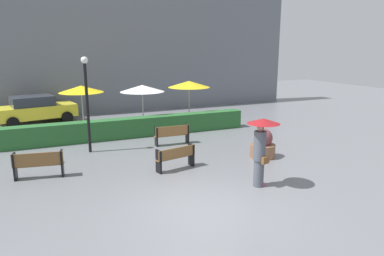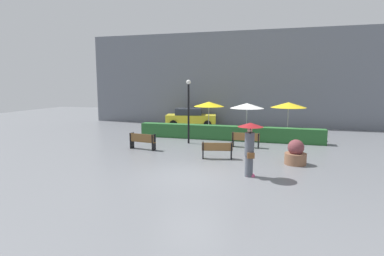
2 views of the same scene
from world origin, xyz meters
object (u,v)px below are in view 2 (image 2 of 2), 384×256
at_px(patio_umbrella_yellow, 209,104).
at_px(planter_pot, 296,154).
at_px(patio_umbrella_white, 247,106).
at_px(parked_car, 191,117).
at_px(bench_back_row, 246,139).
at_px(lamp_post, 189,105).
at_px(patio_umbrella_yellow_far, 288,105).
at_px(bench_far_left, 142,140).
at_px(bench_mid_center, 217,149).
at_px(pedestrian_with_umbrella, 250,142).

bearing_deg(patio_umbrella_yellow, planter_pot, -53.07).
height_order(patio_umbrella_yellow, patio_umbrella_white, patio_umbrella_white).
xyz_separation_m(planter_pot, patio_umbrella_white, (-2.95, 6.67, 1.68)).
distance_m(planter_pot, patio_umbrella_white, 7.49).
height_order(patio_umbrella_white, parked_car, patio_umbrella_white).
height_order(bench_back_row, lamp_post, lamp_post).
bearing_deg(parked_car, patio_umbrella_yellow_far, -26.33).
bearing_deg(bench_far_left, bench_mid_center, -12.64).
bearing_deg(bench_back_row, bench_far_left, -158.68).
height_order(pedestrian_with_umbrella, parked_car, pedestrian_with_umbrella).
xyz_separation_m(planter_pot, parked_car, (-8.13, 10.71, 0.32)).
bearing_deg(patio_umbrella_yellow_far, planter_pot, -87.95).
xyz_separation_m(bench_mid_center, pedestrian_with_umbrella, (1.81, -2.55, 0.93)).
relative_size(patio_umbrella_yellow_far, parked_car, 0.55).
relative_size(bench_far_left, patio_umbrella_white, 0.68).
height_order(lamp_post, patio_umbrella_yellow, lamp_post).
relative_size(bench_mid_center, bench_back_row, 0.96).
bearing_deg(bench_mid_center, patio_umbrella_yellow_far, 63.19).
distance_m(pedestrian_with_umbrella, lamp_post, 7.45).
distance_m(lamp_post, parked_car, 7.66).
xyz_separation_m(pedestrian_with_umbrella, patio_umbrella_white, (-1.08, 9.20, 0.75)).
relative_size(bench_mid_center, pedestrian_with_umbrella, 0.70).
bearing_deg(pedestrian_with_umbrella, planter_pot, 53.54).
bearing_deg(patio_umbrella_yellow_far, parked_car, 153.67).
xyz_separation_m(planter_pot, lamp_post, (-6.16, 3.48, 1.90)).
relative_size(bench_far_left, lamp_post, 0.41).
xyz_separation_m(bench_far_left, planter_pot, (8.16, -1.03, -0.04)).
relative_size(bench_back_row, patio_umbrella_yellow, 0.68).
bearing_deg(patio_umbrella_yellow_far, patio_umbrella_yellow, 169.88).
height_order(bench_back_row, patio_umbrella_white, patio_umbrella_white).
height_order(bench_back_row, pedestrian_with_umbrella, pedestrian_with_umbrella).
xyz_separation_m(bench_mid_center, patio_umbrella_yellow, (-2.20, 7.79, 1.67)).
distance_m(planter_pot, parked_car, 13.46).
xyz_separation_m(bench_back_row, patio_umbrella_yellow_far, (2.38, 3.62, 1.77)).
distance_m(bench_far_left, bench_mid_center, 4.59).
distance_m(bench_back_row, lamp_post, 4.03).
relative_size(bench_far_left, planter_pot, 1.39).
xyz_separation_m(bench_far_left, pedestrian_with_umbrella, (6.29, -3.55, 0.89)).
height_order(planter_pot, lamp_post, lamp_post).
bearing_deg(parked_car, planter_pot, -52.80).
xyz_separation_m(bench_mid_center, patio_umbrella_yellow_far, (3.43, 6.79, 1.78)).
relative_size(pedestrian_with_umbrella, patio_umbrella_yellow, 0.94).
bearing_deg(pedestrian_with_umbrella, patio_umbrella_yellow_far, 80.13).
height_order(planter_pot, patio_umbrella_white, patio_umbrella_white).
distance_m(bench_mid_center, parked_car, 11.59).
xyz_separation_m(patio_umbrella_yellow, patio_umbrella_white, (2.92, -1.14, 0.02)).
bearing_deg(planter_pot, bench_back_row, 129.44).
bearing_deg(planter_pot, patio_umbrella_white, 113.86).
relative_size(planter_pot, patio_umbrella_white, 0.49).
distance_m(pedestrian_with_umbrella, patio_umbrella_yellow_far, 9.51).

